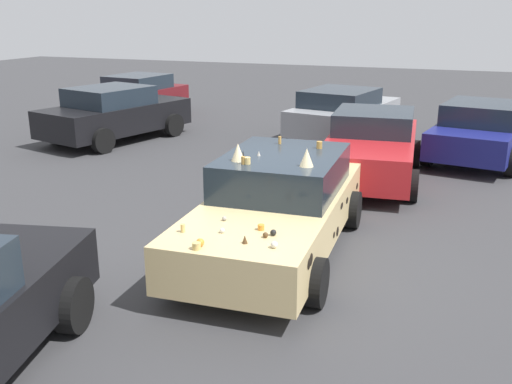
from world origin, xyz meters
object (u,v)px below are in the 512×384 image
art_car_decorated (277,205)px  parked_sedan_behind_left (134,97)px  parked_sedan_far_left (481,130)px  parked_sedan_behind_right (344,113)px  parked_sedan_near_right (371,146)px  parked_sedan_far_right (115,113)px

art_car_decorated → parked_sedan_behind_left: (8.91, 8.09, -0.00)m
parked_sedan_behind_left → parked_sedan_far_left: bearing=86.4°
art_car_decorated → parked_sedan_behind_right: art_car_decorated is taller
art_car_decorated → parked_sedan_behind_left: bearing=-141.0°
parked_sedan_behind_right → parked_sedan_behind_left: bearing=95.2°
parked_sedan_near_right → parked_sedan_far_right: bearing=-105.7°
art_car_decorated → parked_sedan_far_right: bearing=-133.8°
parked_sedan_behind_left → parked_sedan_far_left: (-1.89, -10.76, -0.01)m
art_car_decorated → parked_sedan_near_right: bearing=169.5°
art_car_decorated → parked_sedan_far_right: 8.78m
parked_sedan_behind_right → art_car_decorated: bearing=-163.3°
parked_sedan_far_right → art_car_decorated: bearing=-116.4°
parked_sedan_behind_left → parked_sedan_behind_right: (-0.65, -7.16, 0.00)m
parked_sedan_far_left → parked_sedan_far_right: bearing=107.2°
parked_sedan_behind_left → parked_sedan_far_left: size_ratio=0.97×
parked_sedan_behind_left → parked_sedan_behind_right: 7.19m
parked_sedan_far_right → parked_sedan_behind_right: (2.55, -5.74, -0.04)m
parked_sedan_far_right → parked_sedan_behind_left: size_ratio=1.06×
art_car_decorated → parked_sedan_behind_left: 12.03m
art_car_decorated → parked_sedan_behind_right: (8.26, 0.92, 0.00)m
parked_sedan_near_right → parked_sedan_behind_right: parked_sedan_near_right is taller
parked_sedan_far_right → parked_sedan_near_right: parked_sedan_far_right is taller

